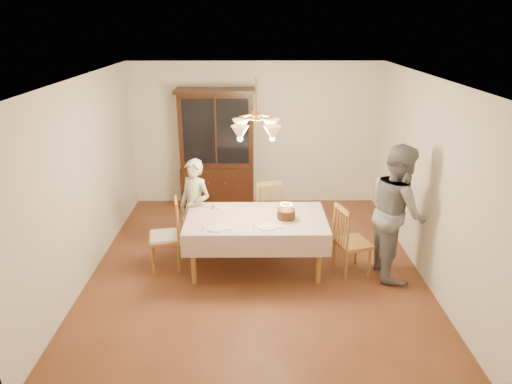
{
  "coord_description": "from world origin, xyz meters",
  "views": [
    {
      "loc": [
        -0.04,
        -5.65,
        3.27
      ],
      "look_at": [
        0.0,
        0.2,
        1.05
      ],
      "focal_mm": 32.0,
      "sensor_mm": 36.0,
      "label": 1
    }
  ],
  "objects_px": {
    "dining_table": "(256,222)",
    "chair_far_side": "(266,211)",
    "elderly_woman": "(195,207)",
    "birthday_cake": "(286,215)",
    "china_hutch": "(217,152)"
  },
  "relations": [
    {
      "from": "china_hutch",
      "to": "elderly_woman",
      "type": "relative_size",
      "value": 1.52
    },
    {
      "from": "birthday_cake",
      "to": "china_hutch",
      "type": "bearing_deg",
      "value": 115.0
    },
    {
      "from": "elderly_woman",
      "to": "birthday_cake",
      "type": "distance_m",
      "value": 1.41
    },
    {
      "from": "dining_table",
      "to": "chair_far_side",
      "type": "height_order",
      "value": "chair_far_side"
    },
    {
      "from": "elderly_woman",
      "to": "chair_far_side",
      "type": "bearing_deg",
      "value": 54.86
    },
    {
      "from": "elderly_woman",
      "to": "dining_table",
      "type": "bearing_deg",
      "value": 2.75
    },
    {
      "from": "chair_far_side",
      "to": "china_hutch",
      "type": "bearing_deg",
      "value": 122.6
    },
    {
      "from": "dining_table",
      "to": "chair_far_side",
      "type": "bearing_deg",
      "value": 80.34
    },
    {
      "from": "chair_far_side",
      "to": "elderly_woman",
      "type": "height_order",
      "value": "elderly_woman"
    },
    {
      "from": "china_hutch",
      "to": "elderly_woman",
      "type": "height_order",
      "value": "china_hutch"
    },
    {
      "from": "chair_far_side",
      "to": "birthday_cake",
      "type": "height_order",
      "value": "chair_far_side"
    },
    {
      "from": "dining_table",
      "to": "china_hutch",
      "type": "bearing_deg",
      "value": 106.87
    },
    {
      "from": "birthday_cake",
      "to": "chair_far_side",
      "type": "bearing_deg",
      "value": 103.47
    },
    {
      "from": "china_hutch",
      "to": "elderly_woman",
      "type": "bearing_deg",
      "value": -96.52
    },
    {
      "from": "dining_table",
      "to": "chair_far_side",
      "type": "distance_m",
      "value": 0.98
    }
  ]
}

